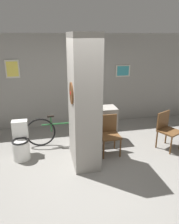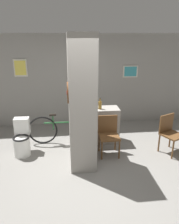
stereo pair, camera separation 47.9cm
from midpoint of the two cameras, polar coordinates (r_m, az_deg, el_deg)
ground_plane at (r=4.43m, az=-2.25°, el=-15.63°), size 14.00×14.00×0.00m
wall_back at (r=6.36m, az=-6.64°, el=8.03°), size 8.00×0.09×2.60m
pillar_center at (r=4.27m, az=-4.70°, el=2.45°), size 0.54×0.96×2.60m
counter_shelf at (r=5.42m, az=-1.49°, el=-3.45°), size 1.13×0.44×0.87m
toilet at (r=5.05m, az=-20.16°, el=-7.77°), size 0.37×0.53×0.80m
chair_near_pillar at (r=4.89m, az=2.27°, el=-5.43°), size 0.44×0.44×0.87m
chair_by_doorway at (r=5.33m, az=17.19°, el=-4.18°), size 0.58×0.58×0.87m
bicycle at (r=5.38m, az=-9.62°, el=-4.69°), size 1.76×0.42×0.77m
bottle_tall at (r=5.21m, az=-0.40°, el=1.95°), size 0.08×0.08×0.29m
bottle_short at (r=5.29m, az=-1.95°, el=2.01°), size 0.09×0.09×0.24m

